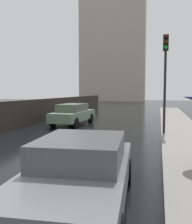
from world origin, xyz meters
name	(u,v)px	position (x,y,z in m)	size (l,w,h in m)	color
car_green_near_kerb	(73,114)	(-1.64, 12.32, 0.74)	(1.90, 4.45, 1.40)	slate
car_grey_mid_road	(80,172)	(2.43, 1.20, 0.70)	(2.10, 4.37, 1.35)	slate
traffic_light	(165,66)	(4.13, 9.59, 3.45)	(0.26, 0.39, 4.82)	black
distant_tower	(114,35)	(-6.72, 55.95, 15.40)	(14.88, 9.49, 33.99)	#B2A88E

